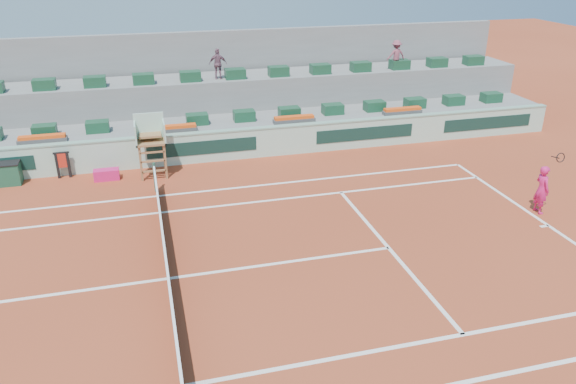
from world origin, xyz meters
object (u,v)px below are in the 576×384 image
object	(u,v)px
tennis_player	(542,189)
umpire_chair	(150,137)
player_bag	(107,175)
drink_cooler_a	(10,173)

from	to	relation	value
tennis_player	umpire_chair	bearing A→B (deg)	151.76
umpire_chair	player_bag	bearing A→B (deg)	179.29
umpire_chair	tennis_player	world-z (taller)	umpire_chair
umpire_chair	drink_cooler_a	distance (m)	5.31
umpire_chair	tennis_player	xyz separation A→B (m)	(12.19, -6.55, -0.71)
player_bag	umpire_chair	bearing A→B (deg)	-0.71
player_bag	drink_cooler_a	bearing A→B (deg)	171.60
umpire_chair	drink_cooler_a	size ratio (longest dim) A/B	2.86
drink_cooler_a	player_bag	bearing A→B (deg)	-8.40
player_bag	umpire_chair	size ratio (longest dim) A/B	0.38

